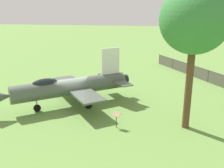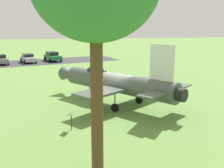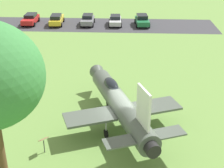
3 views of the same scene
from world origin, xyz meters
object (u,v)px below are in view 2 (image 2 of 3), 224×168
Objects in this scene: info_plaque at (71,116)px; parked_car_green at (53,56)px; parked_car_silver at (28,58)px; display_jet at (114,82)px; parked_car_gray at (1,59)px.

info_plaque is 0.25× the size of parked_car_green.
parked_car_silver is at bearing 100.57° from info_plaque.
info_plaque is at bearing 107.04° from display_jet.
parked_car_silver is at bearing 88.71° from parked_car_gray.
parked_car_silver reaches higher than info_plaque.
info_plaque is 0.26× the size of parked_car_gray.
display_jet is 27.60m from parked_car_green.
display_jet reaches higher than info_plaque.
display_jet is 28.05m from parked_car_gray.
parked_car_silver is 4.16m from parked_car_gray.
display_jet is at bearing -9.65° from parked_car_green.
display_jet is 2.48× the size of parked_car_silver.
display_jet is 9.54× the size of info_plaque.
parked_car_green reaches higher than info_plaque.
parked_car_gray is at bearing 108.20° from info_plaque.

